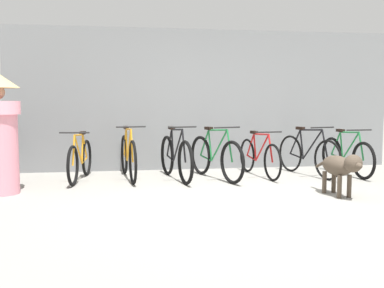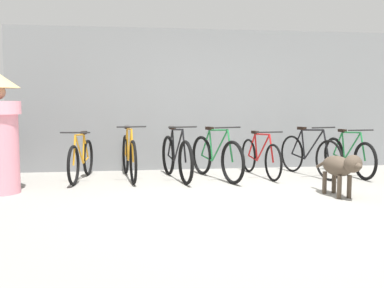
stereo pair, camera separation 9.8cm
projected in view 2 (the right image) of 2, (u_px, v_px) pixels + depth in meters
name	position (u px, v px, depth m)	size (l,w,h in m)	color
ground_plane	(245.00, 201.00, 5.74)	(60.00, 60.00, 0.00)	gray
shop_wall_back	(207.00, 100.00, 8.48)	(7.25, 0.20, 2.60)	slate
bicycle_0	(81.00, 160.00, 7.26)	(0.46, 1.58, 0.81)	black
bicycle_1	(129.00, 157.00, 7.40)	(0.46, 1.75, 0.89)	black
bicycle_2	(176.00, 157.00, 7.32)	(0.47, 1.67, 0.89)	black
bicycle_3	(216.00, 157.00, 7.36)	(0.63, 1.64, 0.88)	black
bicycle_4	(260.00, 157.00, 7.63)	(0.46, 1.59, 0.79)	black
bicycle_5	(309.00, 155.00, 7.67)	(0.54, 1.62, 0.86)	black
bicycle_6	(348.00, 156.00, 7.72)	(0.46, 1.58, 0.82)	black
stray_dog	(340.00, 167.00, 5.96)	(0.34, 1.02, 0.60)	#4C3F33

